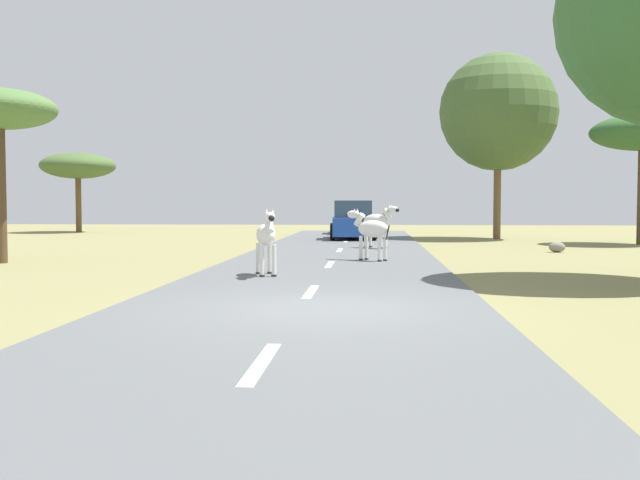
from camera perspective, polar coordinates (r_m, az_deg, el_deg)
ground_plane at (r=11.48m, az=0.49°, el=-5.53°), size 90.00×90.00×0.00m
road at (r=11.51m, az=-1.57°, el=-5.38°), size 6.00×64.00×0.05m
lane_markings at (r=10.53m, az=-2.11°, el=-6.01°), size 0.16×56.00×0.01m
zebra_0 at (r=16.48m, az=-4.18°, el=0.33°), size 0.70×1.56×1.51m
zebra_1 at (r=26.60m, az=4.50°, el=1.41°), size 1.42×1.25×1.59m
zebra_2 at (r=20.86m, az=3.94°, el=0.83°), size 1.35×1.13×1.48m
car_0 at (r=33.28m, az=2.54°, el=1.45°), size 2.19×4.42×1.74m
car_1 at (r=39.35m, az=2.55°, el=1.67°), size 2.18×4.42×1.74m
tree_0 at (r=44.41m, az=-18.27°, el=5.46°), size 4.23×4.23×4.55m
tree_2 at (r=35.48m, az=13.66°, el=9.60°), size 5.42×5.42×8.60m
rock_2 at (r=26.30m, az=17.90°, el=-0.53°), size 0.55×0.39×0.36m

